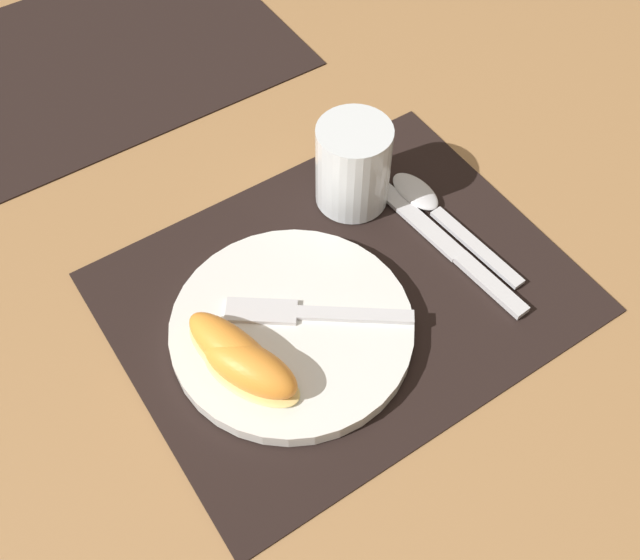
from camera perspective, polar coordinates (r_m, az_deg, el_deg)
The scene contains 10 objects.
ground_plane at distance 0.75m, azimuth 1.75°, elevation -0.98°, with size 3.00×3.00×0.00m, color #A37547.
placemat at distance 0.75m, azimuth 1.75°, elevation -0.89°, with size 0.44×0.35×0.00m.
placemat_far at distance 1.05m, azimuth -15.64°, elevation 16.38°, with size 0.44×0.35×0.00m.
plate at distance 0.72m, azimuth -2.16°, elevation -3.75°, with size 0.23×0.23×0.02m.
juice_glass at distance 0.80m, azimuth 2.52°, elevation 8.42°, with size 0.08×0.08×0.10m.
knife at distance 0.79m, azimuth 9.72°, elevation 2.55°, with size 0.03×0.23×0.01m.
spoon at distance 0.82m, azimuth 8.45°, elevation 5.63°, with size 0.04×0.19×0.01m.
fork at distance 0.71m, azimuth -1.17°, elevation -2.52°, with size 0.16×0.12×0.00m.
citrus_wedge_0 at distance 0.68m, azimuth -6.39°, elevation -5.72°, with size 0.07×0.13×0.04m.
citrus_wedge_1 at distance 0.67m, azimuth -5.32°, elevation -6.77°, with size 0.08×0.11×0.04m.
Camera 1 is at (-0.26, -0.34, 0.62)m, focal length 42.00 mm.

